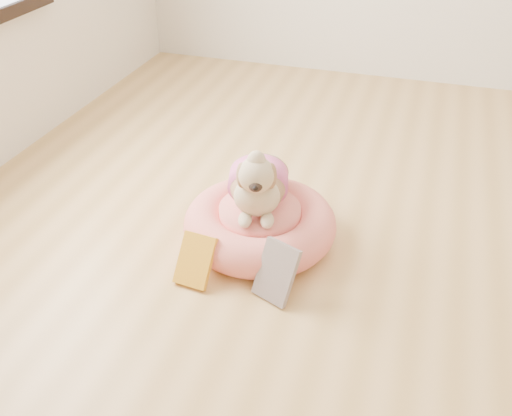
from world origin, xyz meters
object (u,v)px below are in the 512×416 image
(pet_bed, at_px, (260,224))
(book_white, at_px, (276,272))
(book_yellow, at_px, (195,260))
(dog, at_px, (258,171))

(pet_bed, height_order, book_white, book_white)
(book_yellow, relative_size, book_white, 0.90)
(pet_bed, distance_m, book_yellow, 0.33)
(dog, relative_size, book_yellow, 2.13)
(dog, bearing_deg, pet_bed, -60.72)
(book_yellow, bearing_deg, dog, 71.80)
(dog, height_order, book_yellow, dog)
(dog, relative_size, book_white, 1.93)
(book_yellow, distance_m, book_white, 0.30)
(pet_bed, relative_size, book_white, 2.84)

